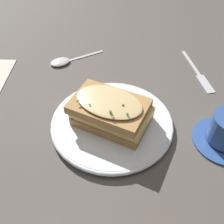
# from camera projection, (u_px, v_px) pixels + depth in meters

# --- Properties ---
(ground_plane) EXTENTS (2.40, 2.40, 0.00)m
(ground_plane) POSITION_uv_depth(u_px,v_px,m) (125.00, 131.00, 0.57)
(ground_plane) COLOR #514C47
(dinner_plate) EXTENTS (0.27, 0.27, 0.02)m
(dinner_plate) POSITION_uv_depth(u_px,v_px,m) (112.00, 123.00, 0.58)
(dinner_plate) COLOR white
(dinner_plate) RESTS_ON ground_plane
(sandwich) EXTENTS (0.17, 0.19, 0.07)m
(sandwich) POSITION_uv_depth(u_px,v_px,m) (111.00, 111.00, 0.55)
(sandwich) COLOR #B2844C
(sandwich) RESTS_ON dinner_plate
(fork) EXTENTS (0.19, 0.02, 0.00)m
(fork) POSITION_uv_depth(u_px,v_px,m) (200.00, 75.00, 0.71)
(fork) COLOR silver
(fork) RESTS_ON ground_plane
(spoon) EXTENTS (0.07, 0.16, 0.01)m
(spoon) POSITION_uv_depth(u_px,v_px,m) (63.00, 61.00, 0.75)
(spoon) COLOR silver
(spoon) RESTS_ON ground_plane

